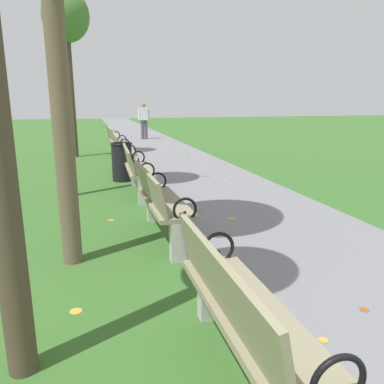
# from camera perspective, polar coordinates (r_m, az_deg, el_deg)

# --- Properties ---
(paved_walkway) EXTENTS (2.45, 44.00, 0.02)m
(paved_walkway) POSITION_cam_1_polar(r_m,az_deg,el_deg) (17.49, -6.86, 7.89)
(paved_walkway) COLOR slate
(paved_walkway) RESTS_ON ground
(park_bench_2) EXTENTS (0.47, 1.60, 0.90)m
(park_bench_2) POSITION_cam_1_polar(r_m,az_deg,el_deg) (2.40, 7.48, -17.58)
(park_bench_2) COLOR gray
(park_bench_2) RESTS_ON ground
(park_bench_3) EXTENTS (0.50, 1.61, 0.90)m
(park_bench_3) POSITION_cam_1_polar(r_m,az_deg,el_deg) (4.77, -4.77, -1.51)
(park_bench_3) COLOR gray
(park_bench_3) RESTS_ON ground
(park_bench_4) EXTENTS (0.53, 1.62, 0.90)m
(park_bench_4) POSITION_cam_1_polar(r_m,az_deg,el_deg) (7.13, -8.40, 3.45)
(park_bench_4) COLOR gray
(park_bench_4) RESTS_ON ground
(park_bench_5) EXTENTS (0.48, 1.60, 0.90)m
(park_bench_5) POSITION_cam_1_polar(r_m,az_deg,el_deg) (9.82, -10.38, 6.14)
(park_bench_5) COLOR gray
(park_bench_5) RESTS_ON ground
(park_bench_6) EXTENTS (0.55, 1.62, 0.90)m
(park_bench_6) POSITION_cam_1_polar(r_m,az_deg,el_deg) (12.38, -11.46, 7.60)
(park_bench_6) COLOR gray
(park_bench_6) RESTS_ON ground
(tree_5) EXTENTS (1.36, 1.36, 4.88)m
(tree_5) POSITION_cam_1_polar(r_m,az_deg,el_deg) (12.63, -18.50, 23.49)
(tree_5) COLOR #4C3D2D
(tree_5) RESTS_ON ground
(pedestrian_walking) EXTENTS (0.53, 0.23, 1.62)m
(pedestrian_walking) POSITION_cam_1_polar(r_m,az_deg,el_deg) (17.49, -7.27, 10.90)
(pedestrian_walking) COLOR #4C4C56
(pedestrian_walking) RESTS_ON paved_walkway
(trash_bin) EXTENTS (0.48, 0.48, 0.84)m
(trash_bin) POSITION_cam_1_polar(r_m,az_deg,el_deg) (8.45, -10.51, 4.53)
(trash_bin) COLOR black
(trash_bin) RESTS_ON ground
(scattered_leaves) EXTENTS (4.79, 16.20, 0.02)m
(scattered_leaves) POSITION_cam_1_polar(r_m,az_deg,el_deg) (5.68, -1.01, -3.92)
(scattered_leaves) COLOR #93511E
(scattered_leaves) RESTS_ON ground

